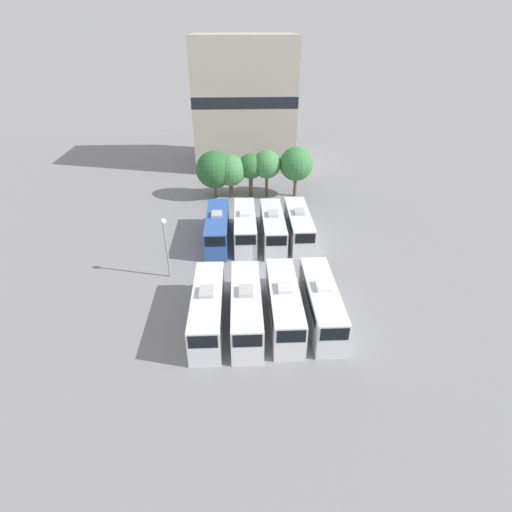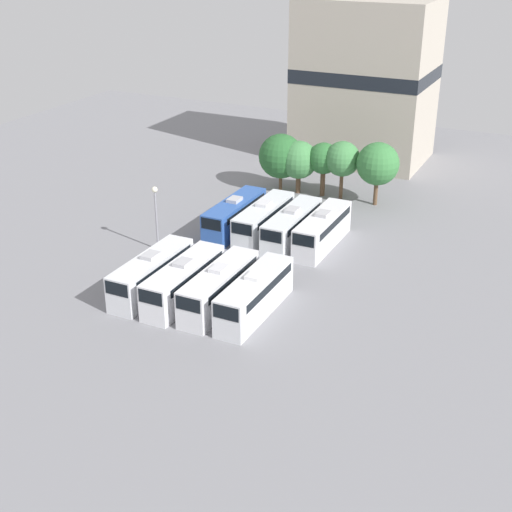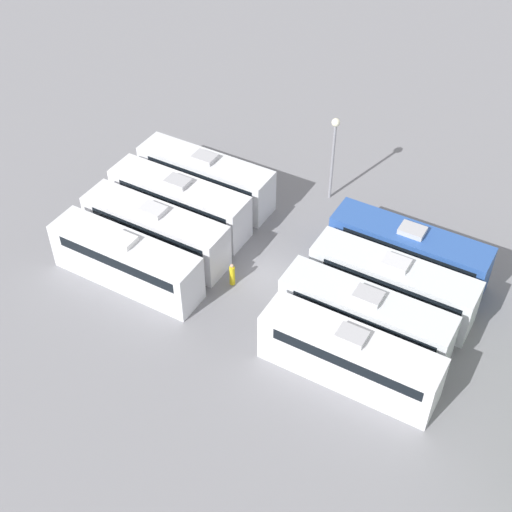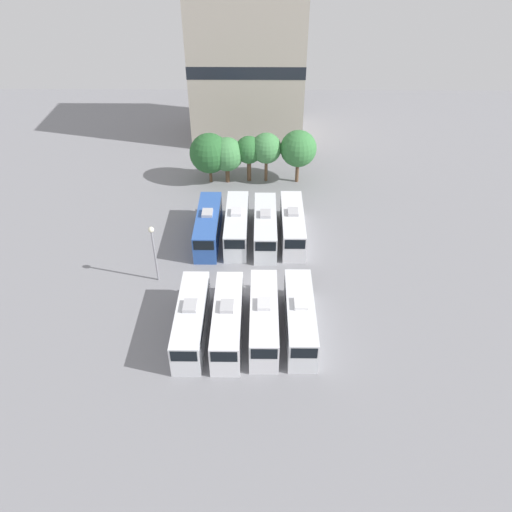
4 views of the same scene
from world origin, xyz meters
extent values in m
plane|color=gray|center=(0.00, 0.00, 0.00)|extent=(120.11, 120.11, 0.00)
cube|color=silver|center=(-5.05, -7.94, 1.67)|extent=(2.53, 10.22, 3.34)
cube|color=black|center=(-5.05, -7.69, 2.63)|extent=(2.57, 8.69, 0.74)
cube|color=black|center=(-5.05, -13.05, 2.61)|extent=(2.23, 0.08, 1.17)
cube|color=#B2B2B7|center=(-5.05, -7.94, 3.52)|extent=(1.20, 1.60, 0.35)
cube|color=white|center=(-1.74, -7.96, 1.67)|extent=(2.53, 10.22, 3.34)
cube|color=black|center=(-1.74, -7.71, 2.63)|extent=(2.57, 8.69, 0.74)
cube|color=black|center=(-1.74, -13.06, 2.61)|extent=(2.23, 0.08, 1.17)
cube|color=#B2B2B7|center=(-1.74, -7.96, 3.52)|extent=(1.20, 1.60, 0.35)
cube|color=silver|center=(1.57, -7.62, 1.67)|extent=(2.53, 10.22, 3.34)
cube|color=black|center=(1.57, -7.36, 2.63)|extent=(2.57, 8.69, 0.74)
cube|color=black|center=(1.57, -12.72, 2.61)|extent=(2.23, 0.08, 1.17)
cube|color=silver|center=(1.57, -7.62, 3.52)|extent=(1.20, 1.60, 0.35)
cube|color=silver|center=(4.88, -7.51, 1.67)|extent=(2.53, 10.22, 3.34)
cube|color=black|center=(4.88, -7.26, 2.63)|extent=(2.57, 8.69, 0.74)
cube|color=black|center=(4.88, -12.62, 2.61)|extent=(2.23, 0.08, 1.17)
cube|color=white|center=(4.88, -7.51, 3.52)|extent=(1.20, 1.60, 0.35)
cube|color=#2D56A8|center=(-4.88, 7.63, 1.67)|extent=(2.53, 10.22, 3.34)
cube|color=black|center=(-4.88, 7.89, 2.63)|extent=(2.57, 8.69, 0.74)
cube|color=black|center=(-4.88, 2.53, 2.61)|extent=(2.23, 0.08, 1.17)
cube|color=#B2B2B7|center=(-4.88, 7.63, 3.52)|extent=(1.20, 1.60, 0.35)
cube|color=silver|center=(-1.57, 7.85, 1.67)|extent=(2.53, 10.22, 3.34)
cube|color=black|center=(-1.57, 8.11, 2.63)|extent=(2.57, 8.69, 0.74)
cube|color=black|center=(-1.57, 2.75, 2.61)|extent=(2.23, 0.08, 1.17)
cube|color=silver|center=(-1.57, 7.85, 3.52)|extent=(1.20, 1.60, 0.35)
cube|color=silver|center=(1.77, 7.52, 1.67)|extent=(2.53, 10.22, 3.34)
cube|color=black|center=(1.77, 7.77, 2.63)|extent=(2.57, 8.69, 0.74)
cube|color=black|center=(1.77, 2.42, 2.61)|extent=(2.23, 0.08, 1.17)
cube|color=#B2B2B7|center=(1.77, 7.52, 3.52)|extent=(1.20, 1.60, 0.35)
cube|color=silver|center=(4.94, 7.94, 1.67)|extent=(2.53, 10.22, 3.34)
cube|color=black|center=(4.94, 8.20, 2.63)|extent=(2.57, 8.69, 0.74)
cube|color=black|center=(4.94, 2.84, 2.61)|extent=(2.23, 0.08, 1.17)
cube|color=#B2B2B7|center=(4.94, 7.94, 3.52)|extent=(1.20, 1.60, 0.35)
cylinder|color=gold|center=(1.78, -1.57, 0.73)|extent=(0.36, 0.36, 1.46)
sphere|color=tan|center=(1.78, -1.57, 1.58)|extent=(0.24, 0.24, 0.24)
cylinder|color=gray|center=(-9.58, -0.10, 3.10)|extent=(0.20, 0.20, 6.20)
sphere|color=#EAE5C6|center=(-9.58, -0.10, 6.38)|extent=(0.60, 0.60, 0.60)
cylinder|color=brown|center=(-5.78, 21.55, 1.21)|extent=(0.41, 0.41, 2.42)
sphere|color=#28602D|center=(-5.78, 21.55, 4.31)|extent=(5.40, 5.40, 5.40)
cylinder|color=brown|center=(-3.42, 21.55, 1.29)|extent=(0.59, 0.59, 2.58)
sphere|color=#428447|center=(-3.42, 21.55, 4.17)|extent=(4.56, 4.56, 4.56)
cylinder|color=brown|center=(-0.42, 21.96, 1.67)|extent=(0.58, 0.58, 3.33)
sphere|color=#2D6B33|center=(-0.42, 21.96, 4.64)|extent=(3.73, 3.73, 3.73)
cylinder|color=brown|center=(1.94, 21.92, 1.73)|extent=(0.44, 0.44, 3.46)
sphere|color=#428447|center=(1.94, 21.92, 4.91)|extent=(4.14, 4.14, 4.14)
cylinder|color=brown|center=(6.26, 21.71, 1.62)|extent=(0.49, 0.49, 3.24)
sphere|color=#387A3D|center=(6.26, 21.71, 4.96)|extent=(4.93, 4.93, 4.93)
cube|color=#B2A899|center=(-1.00, 38.56, 10.68)|extent=(17.18, 13.00, 21.35)
cube|color=black|center=(-1.00, 38.56, 11.74)|extent=(17.24, 13.06, 1.80)
camera|label=1|loc=(-2.04, -35.36, 23.08)|focal=28.00mm
camera|label=2|loc=(27.85, -54.60, 29.71)|focal=50.00mm
camera|label=3|loc=(29.29, 16.06, 32.40)|focal=50.00mm
camera|label=4|loc=(1.18, -40.71, 33.84)|focal=35.00mm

